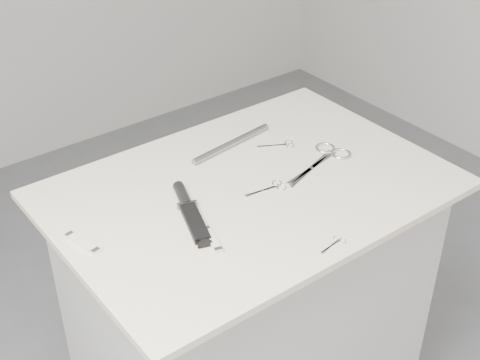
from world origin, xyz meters
TOP-DOWN VIEW (x-y plane):
  - plinth at (0.00, 0.00)m, footprint 0.90×0.60m
  - display_board at (0.00, 0.00)m, footprint 1.00×0.70m
  - large_shears at (0.25, -0.02)m, footprint 0.25×0.13m
  - embroidery_scissors_a at (0.04, -0.04)m, footprint 0.12×0.05m
  - embroidery_scissors_b at (0.20, 0.11)m, footprint 0.10×0.07m
  - tiny_scissors at (0.01, -0.30)m, footprint 0.08×0.03m
  - sheathed_knife at (-0.19, 0.00)m, footprint 0.11×0.24m
  - pocket_knife_a at (-0.45, 0.04)m, footprint 0.04×0.11m
  - pocket_knife_b at (-0.21, -0.13)m, footprint 0.04×0.09m
  - metal_rail at (0.08, 0.19)m, footprint 0.28×0.06m

SIDE VIEW (x-z plane):
  - plinth at x=0.00m, z-range 0.00..0.90m
  - display_board at x=0.00m, z-range 0.90..0.92m
  - tiny_scissors at x=0.01m, z-range 0.92..0.92m
  - embroidery_scissors_b at x=0.20m, z-range 0.92..0.92m
  - embroidery_scissors_a at x=0.04m, z-range 0.92..0.92m
  - large_shears at x=0.25m, z-range 0.92..0.93m
  - pocket_knife_b at x=-0.21m, z-range 0.92..0.93m
  - pocket_knife_a at x=-0.45m, z-range 0.92..0.93m
  - sheathed_knife at x=-0.19m, z-range 0.91..0.94m
  - metal_rail at x=0.08m, z-range 0.92..0.94m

